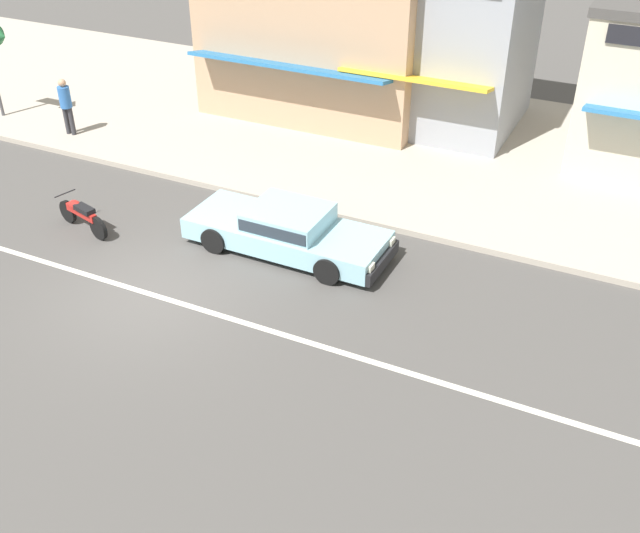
{
  "coord_description": "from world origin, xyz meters",
  "views": [
    {
      "loc": [
        8.67,
        -9.93,
        8.93
      ],
      "look_at": [
        3.22,
        1.37,
        0.8
      ],
      "focal_mm": 42.0,
      "sensor_mm": 36.0,
      "label": 1
    }
  ],
  "objects_px": {
    "pedestrian_mid_kerb": "(66,102)",
    "shopfront_corner_warung": "(445,37)",
    "motorcycle_0": "(81,214)",
    "sedan_pale_blue_0": "(288,230)",
    "shopfront_far_kios": "(329,20)"
  },
  "relations": [
    {
      "from": "pedestrian_mid_kerb",
      "to": "motorcycle_0",
      "type": "bearing_deg",
      "value": -45.97
    },
    {
      "from": "shopfront_corner_warung",
      "to": "shopfront_far_kios",
      "type": "distance_m",
      "value": 3.62
    },
    {
      "from": "motorcycle_0",
      "to": "shopfront_far_kios",
      "type": "xyz_separation_m",
      "value": [
        1.87,
        9.66,
        2.43
      ]
    },
    {
      "from": "motorcycle_0",
      "to": "pedestrian_mid_kerb",
      "type": "bearing_deg",
      "value": 134.03
    },
    {
      "from": "motorcycle_0",
      "to": "shopfront_far_kios",
      "type": "height_order",
      "value": "shopfront_far_kios"
    },
    {
      "from": "motorcycle_0",
      "to": "shopfront_far_kios",
      "type": "distance_m",
      "value": 10.13
    },
    {
      "from": "pedestrian_mid_kerb",
      "to": "shopfront_far_kios",
      "type": "xyz_separation_m",
      "value": [
        5.85,
        5.54,
        1.72
      ]
    },
    {
      "from": "motorcycle_0",
      "to": "shopfront_corner_warung",
      "type": "relative_size",
      "value": 0.34
    },
    {
      "from": "shopfront_corner_warung",
      "to": "shopfront_far_kios",
      "type": "bearing_deg",
      "value": -174.3
    },
    {
      "from": "pedestrian_mid_kerb",
      "to": "shopfront_corner_warung",
      "type": "relative_size",
      "value": 0.32
    },
    {
      "from": "motorcycle_0",
      "to": "shopfront_corner_warung",
      "type": "distance_m",
      "value": 11.63
    },
    {
      "from": "sedan_pale_blue_0",
      "to": "pedestrian_mid_kerb",
      "type": "height_order",
      "value": "pedestrian_mid_kerb"
    },
    {
      "from": "shopfront_corner_warung",
      "to": "shopfront_far_kios",
      "type": "xyz_separation_m",
      "value": [
        -3.6,
        -0.36,
        0.17
      ]
    },
    {
      "from": "shopfront_corner_warung",
      "to": "pedestrian_mid_kerb",
      "type": "bearing_deg",
      "value": -148.04
    },
    {
      "from": "sedan_pale_blue_0",
      "to": "shopfront_far_kios",
      "type": "distance_m",
      "value": 9.15
    }
  ]
}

